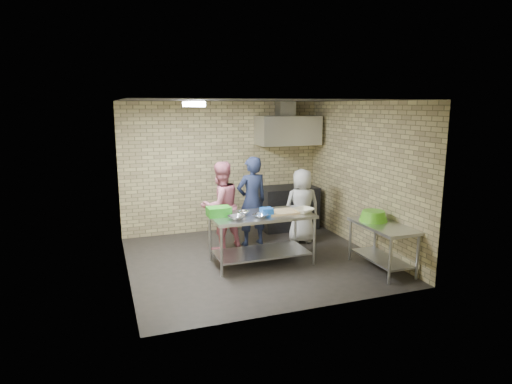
% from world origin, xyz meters
% --- Properties ---
extents(floor, '(4.20, 4.20, 0.00)m').
position_xyz_m(floor, '(0.00, 0.00, 0.00)').
color(floor, black).
rests_on(floor, ground).
extents(ceiling, '(4.20, 4.20, 0.00)m').
position_xyz_m(ceiling, '(0.00, 0.00, 2.70)').
color(ceiling, black).
rests_on(ceiling, ground).
extents(back_wall, '(4.20, 0.06, 2.70)m').
position_xyz_m(back_wall, '(0.00, 2.00, 1.35)').
color(back_wall, tan).
rests_on(back_wall, ground).
extents(front_wall, '(4.20, 0.06, 2.70)m').
position_xyz_m(front_wall, '(0.00, -2.00, 1.35)').
color(front_wall, tan).
rests_on(front_wall, ground).
extents(left_wall, '(0.06, 4.00, 2.70)m').
position_xyz_m(left_wall, '(-2.10, 0.00, 1.35)').
color(left_wall, tan).
rests_on(left_wall, ground).
extents(right_wall, '(0.06, 4.00, 2.70)m').
position_xyz_m(right_wall, '(2.10, 0.00, 1.35)').
color(right_wall, tan).
rests_on(right_wall, ground).
extents(prep_table, '(1.69, 0.85, 0.85)m').
position_xyz_m(prep_table, '(0.07, -0.17, 0.42)').
color(prep_table, '#B6B7BD').
rests_on(prep_table, floor).
extents(side_counter, '(0.60, 1.20, 0.75)m').
position_xyz_m(side_counter, '(1.80, -1.10, 0.38)').
color(side_counter, silver).
rests_on(side_counter, floor).
extents(stove, '(1.20, 0.70, 0.90)m').
position_xyz_m(stove, '(1.35, 1.65, 0.45)').
color(stove, black).
rests_on(stove, floor).
extents(range_hood, '(1.30, 0.60, 0.60)m').
position_xyz_m(range_hood, '(1.35, 1.70, 2.10)').
color(range_hood, silver).
rests_on(range_hood, back_wall).
extents(hood_duct, '(0.35, 0.30, 0.30)m').
position_xyz_m(hood_duct, '(1.35, 1.85, 2.55)').
color(hood_duct, '#A5A8AD').
rests_on(hood_duct, back_wall).
extents(wall_shelf, '(0.80, 0.20, 0.04)m').
position_xyz_m(wall_shelf, '(1.65, 1.89, 1.92)').
color(wall_shelf, '#3F2B19').
rests_on(wall_shelf, back_wall).
extents(fluorescent_fixture, '(0.10, 1.25, 0.08)m').
position_xyz_m(fluorescent_fixture, '(-1.00, 0.00, 2.64)').
color(fluorescent_fixture, white).
rests_on(fluorescent_fixture, ceiling).
extents(green_crate, '(0.38, 0.28, 0.15)m').
position_xyz_m(green_crate, '(-0.63, -0.05, 0.92)').
color(green_crate, '#21921B').
rests_on(green_crate, prep_table).
extents(blue_tub, '(0.19, 0.19, 0.12)m').
position_xyz_m(blue_tub, '(0.12, -0.27, 0.91)').
color(blue_tub, blue).
rests_on(blue_tub, prep_table).
extents(cutting_board, '(0.52, 0.40, 0.03)m').
position_xyz_m(cutting_board, '(0.42, -0.19, 0.86)').
color(cutting_board, '#D7B17C').
rests_on(cutting_board, prep_table).
extents(mixing_bowl_a, '(0.33, 0.33, 0.06)m').
position_xyz_m(mixing_bowl_a, '(-0.43, -0.37, 0.88)').
color(mixing_bowl_a, silver).
rests_on(mixing_bowl_a, prep_table).
extents(mixing_bowl_b, '(0.25, 0.25, 0.06)m').
position_xyz_m(mixing_bowl_b, '(-0.23, -0.12, 0.88)').
color(mixing_bowl_b, '#B9BBC1').
rests_on(mixing_bowl_b, prep_table).
extents(mixing_bowl_c, '(0.31, 0.31, 0.06)m').
position_xyz_m(mixing_bowl_c, '(-0.03, -0.39, 0.88)').
color(mixing_bowl_c, silver).
rests_on(mixing_bowl_c, prep_table).
extents(ceramic_bowl, '(0.41, 0.41, 0.08)m').
position_xyz_m(ceramic_bowl, '(0.77, -0.32, 0.89)').
color(ceramic_bowl, beige).
rests_on(ceramic_bowl, prep_table).
extents(green_basin, '(0.46, 0.46, 0.17)m').
position_xyz_m(green_basin, '(1.78, -0.85, 0.83)').
color(green_basin, '#59C626').
rests_on(green_basin, side_counter).
extents(bottle_red, '(0.07, 0.07, 0.18)m').
position_xyz_m(bottle_red, '(1.40, 1.89, 2.03)').
color(bottle_red, '#B22619').
rests_on(bottle_red, wall_shelf).
extents(man_navy, '(0.67, 0.49, 1.69)m').
position_xyz_m(man_navy, '(0.24, 0.82, 0.85)').
color(man_navy, '#161937').
rests_on(man_navy, floor).
extents(woman_pink, '(0.94, 0.82, 1.63)m').
position_xyz_m(woman_pink, '(-0.38, 0.76, 0.82)').
color(woman_pink, '#C26779').
rests_on(woman_pink, floor).
extents(woman_white, '(0.75, 0.53, 1.44)m').
position_xyz_m(woman_white, '(1.20, 0.65, 0.72)').
color(woman_white, silver).
rests_on(woman_white, floor).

